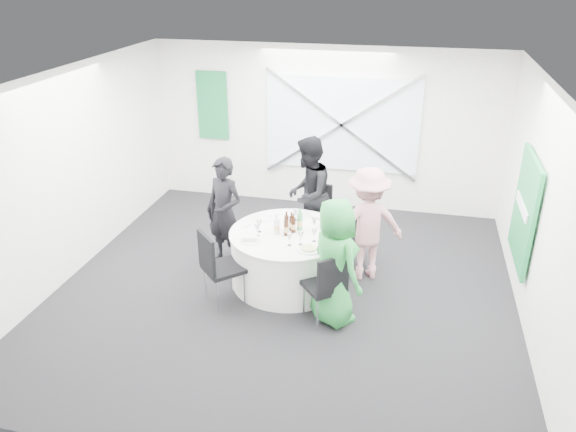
% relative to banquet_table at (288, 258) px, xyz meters
% --- Properties ---
extents(floor, '(6.00, 6.00, 0.00)m').
position_rel_banquet_table_xyz_m(floor, '(0.00, -0.20, -0.38)').
color(floor, black).
rests_on(floor, ground).
extents(ceiling, '(6.00, 6.00, 0.00)m').
position_rel_banquet_table_xyz_m(ceiling, '(0.00, -0.20, 2.42)').
color(ceiling, silver).
rests_on(ceiling, wall_back).
extents(wall_back, '(6.00, 0.00, 6.00)m').
position_rel_banquet_table_xyz_m(wall_back, '(0.00, 2.80, 1.02)').
color(wall_back, silver).
rests_on(wall_back, floor).
extents(wall_front, '(6.00, 0.00, 6.00)m').
position_rel_banquet_table_xyz_m(wall_front, '(0.00, -3.20, 1.02)').
color(wall_front, silver).
rests_on(wall_front, floor).
extents(wall_left, '(0.00, 6.00, 6.00)m').
position_rel_banquet_table_xyz_m(wall_left, '(-3.00, -0.20, 1.02)').
color(wall_left, silver).
rests_on(wall_left, floor).
extents(wall_right, '(0.00, 6.00, 6.00)m').
position_rel_banquet_table_xyz_m(wall_right, '(3.00, -0.20, 1.02)').
color(wall_right, silver).
rests_on(wall_right, floor).
extents(window_panel, '(2.60, 0.03, 1.60)m').
position_rel_banquet_table_xyz_m(window_panel, '(0.30, 2.76, 1.12)').
color(window_panel, silver).
rests_on(window_panel, wall_back).
extents(window_brace_a, '(2.63, 0.05, 1.84)m').
position_rel_banquet_table_xyz_m(window_brace_a, '(0.30, 2.72, 1.12)').
color(window_brace_a, silver).
rests_on(window_brace_a, window_panel).
extents(window_brace_b, '(2.63, 0.05, 1.84)m').
position_rel_banquet_table_xyz_m(window_brace_b, '(0.30, 2.72, 1.12)').
color(window_brace_b, silver).
rests_on(window_brace_b, window_panel).
extents(green_banner, '(0.55, 0.04, 1.20)m').
position_rel_banquet_table_xyz_m(green_banner, '(-2.00, 2.75, 1.32)').
color(green_banner, '#146838').
rests_on(green_banner, wall_back).
extents(green_sign, '(0.05, 1.20, 1.40)m').
position_rel_banquet_table_xyz_m(green_sign, '(2.94, 0.40, 0.82)').
color(green_sign, '#17833D').
rests_on(green_sign, wall_right).
extents(banquet_table, '(1.56, 1.56, 0.76)m').
position_rel_banquet_table_xyz_m(banquet_table, '(0.00, 0.00, 0.00)').
color(banquet_table, white).
rests_on(banquet_table, floor).
extents(chair_back, '(0.53, 0.54, 1.02)m').
position_rel_banquet_table_xyz_m(chair_back, '(0.17, 1.08, 0.22)').
color(chair_back, black).
rests_on(chair_back, floor).
extents(chair_back_left, '(0.55, 0.55, 0.90)m').
position_rel_banquet_table_xyz_m(chair_back_left, '(-1.02, 0.49, 0.15)').
color(chair_back_left, black).
rests_on(chair_back_left, floor).
extents(chair_back_right, '(0.53, 0.53, 0.83)m').
position_rel_banquet_table_xyz_m(chair_back_right, '(0.84, 0.68, 0.10)').
color(chair_back_right, black).
rests_on(chair_back_right, floor).
extents(chair_front_right, '(0.61, 0.61, 0.96)m').
position_rel_banquet_table_xyz_m(chair_front_right, '(0.67, -0.82, 0.18)').
color(chair_front_right, black).
rests_on(chair_front_right, floor).
extents(chair_front_left, '(0.65, 0.65, 1.02)m').
position_rel_banquet_table_xyz_m(chair_front_left, '(-0.75, -0.72, 0.22)').
color(chair_front_left, black).
rests_on(chair_front_left, floor).
extents(person_man_back_left, '(0.68, 0.55, 1.60)m').
position_rel_banquet_table_xyz_m(person_man_back_left, '(-1.00, 0.35, 0.42)').
color(person_man_back_left, black).
rests_on(person_man_back_left, floor).
extents(person_man_back, '(0.51, 0.87, 1.74)m').
position_rel_banquet_table_xyz_m(person_man_back, '(0.05, 1.10, 0.49)').
color(person_man_back, black).
rests_on(person_man_back, floor).
extents(person_woman_pink, '(1.14, 0.84, 1.60)m').
position_rel_banquet_table_xyz_m(person_woman_pink, '(1.00, 0.41, 0.42)').
color(person_woman_pink, '#C07C84').
rests_on(person_woman_pink, floor).
extents(person_woman_green, '(0.91, 0.91, 1.60)m').
position_rel_banquet_table_xyz_m(person_woman_green, '(0.74, -0.72, 0.42)').
color(person_woman_green, green).
rests_on(person_woman_green, floor).
extents(plate_back, '(0.27, 0.27, 0.01)m').
position_rel_banquet_table_xyz_m(plate_back, '(0.05, 0.57, 0.39)').
color(plate_back, white).
rests_on(plate_back, banquet_table).
extents(plate_back_left, '(0.28, 0.28, 0.01)m').
position_rel_banquet_table_xyz_m(plate_back_left, '(-0.45, 0.34, 0.39)').
color(plate_back_left, white).
rests_on(plate_back_left, banquet_table).
extents(plate_back_right, '(0.29, 0.29, 0.04)m').
position_rel_banquet_table_xyz_m(plate_back_right, '(0.48, 0.30, 0.40)').
color(plate_back_right, white).
rests_on(plate_back_right, banquet_table).
extents(plate_front_right, '(0.28, 0.28, 0.04)m').
position_rel_banquet_table_xyz_m(plate_front_right, '(0.36, -0.42, 0.40)').
color(plate_front_right, white).
rests_on(plate_front_right, banquet_table).
extents(plate_front_left, '(0.28, 0.28, 0.01)m').
position_rel_banquet_table_xyz_m(plate_front_left, '(-0.42, -0.34, 0.39)').
color(plate_front_left, white).
rests_on(plate_front_left, banquet_table).
extents(napkin, '(0.21, 0.17, 0.05)m').
position_rel_banquet_table_xyz_m(napkin, '(-0.43, -0.34, 0.42)').
color(napkin, white).
rests_on(napkin, plate_front_left).
extents(beer_bottle_a, '(0.06, 0.06, 0.25)m').
position_rel_banquet_table_xyz_m(beer_bottle_a, '(-0.04, 0.10, 0.48)').
color(beer_bottle_a, '#37180A').
rests_on(beer_bottle_a, banquet_table).
extents(beer_bottle_b, '(0.06, 0.06, 0.26)m').
position_rel_banquet_table_xyz_m(beer_bottle_b, '(0.03, 0.08, 0.48)').
color(beer_bottle_b, '#37180A').
rests_on(beer_bottle_b, banquet_table).
extents(beer_bottle_c, '(0.06, 0.06, 0.27)m').
position_rel_banquet_table_xyz_m(beer_bottle_c, '(0.07, 0.02, 0.48)').
color(beer_bottle_c, '#37180A').
rests_on(beer_bottle_c, banquet_table).
extents(beer_bottle_d, '(0.06, 0.06, 0.27)m').
position_rel_banquet_table_xyz_m(beer_bottle_d, '(-0.00, -0.09, 0.49)').
color(beer_bottle_d, '#37180A').
rests_on(beer_bottle_d, banquet_table).
extents(green_water_bottle, '(0.08, 0.08, 0.30)m').
position_rel_banquet_table_xyz_m(green_water_bottle, '(0.13, 0.12, 0.50)').
color(green_water_bottle, green).
rests_on(green_water_bottle, banquet_table).
extents(clear_water_bottle, '(0.08, 0.08, 0.27)m').
position_rel_banquet_table_xyz_m(clear_water_bottle, '(-0.14, -0.06, 0.48)').
color(clear_water_bottle, silver).
rests_on(clear_water_bottle, banquet_table).
extents(wine_glass_a, '(0.07, 0.07, 0.17)m').
position_rel_banquet_table_xyz_m(wine_glass_a, '(0.02, 0.39, 0.50)').
color(wine_glass_a, white).
rests_on(wine_glass_a, banquet_table).
extents(wine_glass_b, '(0.07, 0.07, 0.17)m').
position_rel_banquet_table_xyz_m(wine_glass_b, '(0.38, -0.17, 0.50)').
color(wine_glass_b, white).
rests_on(wine_glass_b, banquet_table).
extents(wine_glass_c, '(0.07, 0.07, 0.17)m').
position_rel_banquet_table_xyz_m(wine_glass_c, '(-0.37, -0.19, 0.50)').
color(wine_glass_c, white).
rests_on(wine_glass_c, banquet_table).
extents(wine_glass_d, '(0.07, 0.07, 0.17)m').
position_rel_banquet_table_xyz_m(wine_glass_d, '(0.23, -0.31, 0.50)').
color(wine_glass_d, white).
rests_on(wine_glass_d, banquet_table).
extents(wine_glass_e, '(0.07, 0.07, 0.17)m').
position_rel_banquet_table_xyz_m(wine_glass_e, '(0.10, -0.36, 0.50)').
color(wine_glass_e, white).
rests_on(wine_glass_e, banquet_table).
extents(wine_glass_f, '(0.07, 0.07, 0.17)m').
position_rel_banquet_table_xyz_m(wine_glass_f, '(-0.37, -0.07, 0.50)').
color(wine_glass_f, white).
rests_on(wine_glass_f, banquet_table).
extents(wine_glass_g, '(0.07, 0.07, 0.17)m').
position_rel_banquet_table_xyz_m(wine_glass_g, '(0.32, 0.15, 0.50)').
color(wine_glass_g, white).
rests_on(wine_glass_g, banquet_table).
extents(fork_a, '(0.10, 0.13, 0.01)m').
position_rel_banquet_table_xyz_m(fork_a, '(0.35, -0.45, 0.38)').
color(fork_a, silver).
rests_on(fork_a, banquet_table).
extents(knife_a, '(0.11, 0.13, 0.01)m').
position_rel_banquet_table_xyz_m(knife_a, '(0.53, -0.22, 0.38)').
color(knife_a, silver).
rests_on(knife_a, banquet_table).
extents(fork_b, '(0.15, 0.02, 0.01)m').
position_rel_banquet_table_xyz_m(fork_b, '(0.20, 0.54, 0.38)').
color(fork_b, silver).
rests_on(fork_b, banquet_table).
extents(knife_b, '(0.15, 0.03, 0.01)m').
position_rel_banquet_table_xyz_m(knife_b, '(-0.22, 0.53, 0.38)').
color(knife_b, silver).
rests_on(knife_b, banquet_table).
extents(fork_c, '(0.08, 0.14, 0.01)m').
position_rel_banquet_table_xyz_m(fork_c, '(0.57, 0.07, 0.38)').
color(fork_c, silver).
rests_on(fork_c, banquet_table).
extents(knife_c, '(0.10, 0.13, 0.01)m').
position_rel_banquet_table_xyz_m(knife_c, '(0.35, 0.46, 0.38)').
color(knife_c, silver).
rests_on(knife_c, banquet_table).
extents(fork_d, '(0.08, 0.14, 0.01)m').
position_rel_banquet_table_xyz_m(fork_d, '(-0.42, 0.39, 0.38)').
color(fork_d, silver).
rests_on(fork_d, banquet_table).
extents(knife_d, '(0.08, 0.14, 0.01)m').
position_rel_banquet_table_xyz_m(knife_d, '(-0.57, 0.07, 0.38)').
color(knife_d, silver).
rests_on(knife_d, banquet_table).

